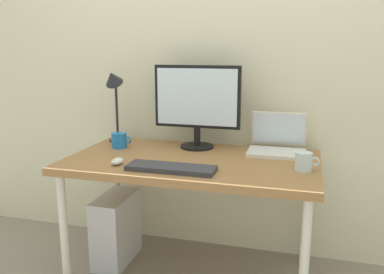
{
  "coord_description": "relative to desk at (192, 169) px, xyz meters",
  "views": [
    {
      "loc": [
        0.58,
        -2.07,
        1.29
      ],
      "look_at": [
        0.0,
        0.0,
        0.82
      ],
      "focal_mm": 38.28,
      "sensor_mm": 36.0,
      "label": 1
    }
  ],
  "objects": [
    {
      "name": "back_wall",
      "position": [
        0.0,
        0.44,
        0.66
      ],
      "size": [
        4.4,
        0.04,
        2.6
      ],
      "primitive_type": "cube",
      "color": "beige",
      "rests_on": "ground_plane"
    },
    {
      "name": "desk",
      "position": [
        0.0,
        0.0,
        0.0
      ],
      "size": [
        1.35,
        0.76,
        0.7
      ],
      "color": "olive",
      "rests_on": "ground_plane"
    },
    {
      "name": "monitor",
      "position": [
        -0.04,
        0.25,
        0.34
      ],
      "size": [
        0.52,
        0.2,
        0.49
      ],
      "color": "black",
      "rests_on": "desk"
    },
    {
      "name": "laptop",
      "position": [
        0.43,
        0.27,
        0.12
      ],
      "size": [
        0.32,
        0.28,
        0.23
      ],
      "color": "silver",
      "rests_on": "desk"
    },
    {
      "name": "desk_lamp",
      "position": [
        -0.57,
        0.25,
        0.4
      ],
      "size": [
        0.11,
        0.16,
        0.47
      ],
      "color": "#232328",
      "rests_on": "desk"
    },
    {
      "name": "keyboard",
      "position": [
        -0.04,
        -0.24,
        0.07
      ],
      "size": [
        0.44,
        0.14,
        0.02
      ],
      "primitive_type": "cube",
      "color": "#333338",
      "rests_on": "desk"
    },
    {
      "name": "mouse",
      "position": [
        -0.34,
        -0.22,
        0.08
      ],
      "size": [
        0.06,
        0.09,
        0.03
      ],
      "primitive_type": "ellipsoid",
      "color": "silver",
      "rests_on": "desk"
    },
    {
      "name": "coffee_mug",
      "position": [
        -0.49,
        0.12,
        0.1
      ],
      "size": [
        0.12,
        0.09,
        0.09
      ],
      "color": "#1E72BF",
      "rests_on": "desk"
    },
    {
      "name": "glass_cup",
      "position": [
        0.59,
        -0.07,
        0.11
      ],
      "size": [
        0.12,
        0.08,
        0.09
      ],
      "color": "silver",
      "rests_on": "desk"
    },
    {
      "name": "computer_tower",
      "position": [
        -0.49,
        0.04,
        -0.43
      ],
      "size": [
        0.18,
        0.36,
        0.42
      ],
      "primitive_type": "cube",
      "color": "silver",
      "rests_on": "ground_plane"
    }
  ]
}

